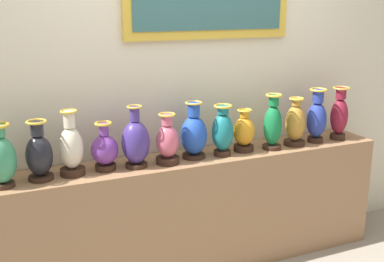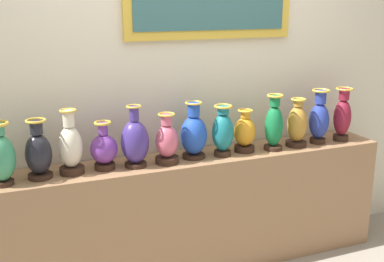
{
  "view_description": "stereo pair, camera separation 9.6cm",
  "coord_description": "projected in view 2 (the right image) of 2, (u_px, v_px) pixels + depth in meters",
  "views": [
    {
      "loc": [
        -1.24,
        -2.83,
        1.87
      ],
      "look_at": [
        0.0,
        0.0,
        1.03
      ],
      "focal_mm": 44.54,
      "sensor_mm": 36.0,
      "label": 1
    },
    {
      "loc": [
        -1.15,
        -2.87,
        1.87
      ],
      "look_at": [
        0.0,
        0.0,
        1.03
      ],
      "focal_mm": 44.54,
      "sensor_mm": 36.0,
      "label": 2
    }
  ],
  "objects": [
    {
      "name": "vase_rose",
      "position": [
        167.0,
        142.0,
        3.1
      ],
      "size": [
        0.15,
        0.15,
        0.34
      ],
      "color": "#382319",
      "rests_on": "display_shelf"
    },
    {
      "name": "vase_sapphire",
      "position": [
        194.0,
        134.0,
        3.2
      ],
      "size": [
        0.18,
        0.18,
        0.39
      ],
      "color": "#382319",
      "rests_on": "display_shelf"
    },
    {
      "name": "vase_burgundy",
      "position": [
        342.0,
        116.0,
        3.6
      ],
      "size": [
        0.13,
        0.13,
        0.41
      ],
      "color": "#382319",
      "rests_on": "display_shelf"
    },
    {
      "name": "vase_violet",
      "position": [
        104.0,
        149.0,
        2.99
      ],
      "size": [
        0.17,
        0.17,
        0.31
      ],
      "color": "#382319",
      "rests_on": "display_shelf"
    },
    {
      "name": "vase_teal",
      "position": [
        223.0,
        132.0,
        3.24
      ],
      "size": [
        0.15,
        0.15,
        0.36
      ],
      "color": "#382319",
      "rests_on": "display_shelf"
    },
    {
      "name": "vase_emerald",
      "position": [
        274.0,
        125.0,
        3.37
      ],
      "size": [
        0.13,
        0.13,
        0.4
      ],
      "color": "#382319",
      "rests_on": "display_shelf"
    },
    {
      "name": "vase_amber",
      "position": [
        245.0,
        133.0,
        3.35
      ],
      "size": [
        0.15,
        0.15,
        0.3
      ],
      "color": "#382319",
      "rests_on": "display_shelf"
    },
    {
      "name": "vase_jade",
      "position": [
        1.0,
        157.0,
        2.72
      ],
      "size": [
        0.17,
        0.17,
        0.38
      ],
      "color": "#382319",
      "rests_on": "display_shelf"
    },
    {
      "name": "vase_cobalt",
      "position": [
        319.0,
        119.0,
        3.53
      ],
      "size": [
        0.15,
        0.15,
        0.41
      ],
      "color": "#382319",
      "rests_on": "display_shelf"
    },
    {
      "name": "display_shelf",
      "position": [
        192.0,
        213.0,
        3.37
      ],
      "size": [
        2.88,
        0.39,
        0.84
      ],
      "primitive_type": "cube",
      "color": "#99704C",
      "rests_on": "ground_plane"
    },
    {
      "name": "vase_ochre",
      "position": [
        297.0,
        125.0,
        3.47
      ],
      "size": [
        0.15,
        0.15,
        0.36
      ],
      "color": "#382319",
      "rests_on": "display_shelf"
    },
    {
      "name": "vase_onyx",
      "position": [
        39.0,
        153.0,
        2.83
      ],
      "size": [
        0.16,
        0.16,
        0.36
      ],
      "color": "#382319",
      "rests_on": "display_shelf"
    },
    {
      "name": "back_wall",
      "position": [
        179.0,
        62.0,
        3.32
      ],
      "size": [
        5.55,
        0.14,
        2.9
      ],
      "color": "beige",
      "rests_on": "ground_plane"
    },
    {
      "name": "vase_indigo",
      "position": [
        135.0,
        142.0,
        3.03
      ],
      "size": [
        0.18,
        0.18,
        0.4
      ],
      "color": "#382319",
      "rests_on": "display_shelf"
    },
    {
      "name": "vase_ivory",
      "position": [
        70.0,
        148.0,
        2.91
      ],
      "size": [
        0.15,
        0.15,
        0.41
      ],
      "color": "#382319",
      "rests_on": "display_shelf"
    }
  ]
}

